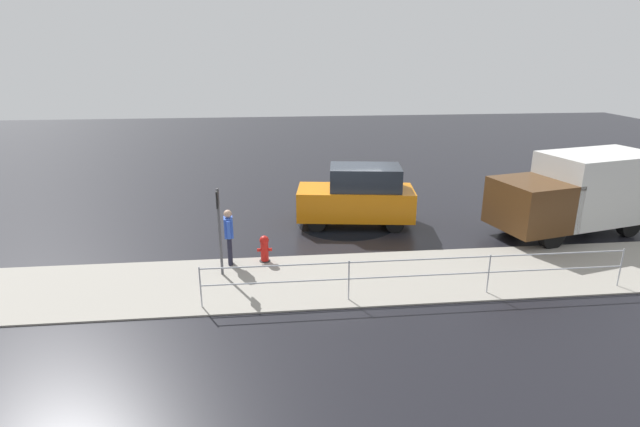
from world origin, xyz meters
name	(u,v)px	position (x,y,z in m)	size (l,w,h in m)	color
ground_plane	(351,225)	(0.00, 0.00, 0.00)	(60.00, 60.00, 0.00)	black
kerb_strip	(377,277)	(0.00, 4.20, 0.02)	(24.00, 3.20, 0.04)	gray
moving_hatchback	(358,196)	(-0.22, -0.03, 1.03)	(4.10, 2.24, 2.06)	orange
delivery_truck	(578,192)	(-7.16, 1.47, 1.37)	(5.72, 3.30, 2.60)	#513319
fire_hydrant	(265,249)	(2.96, 2.89, 0.40)	(0.42, 0.31, 0.80)	red
pedestrian	(229,233)	(3.92, 2.98, 0.96)	(0.27, 0.57, 1.62)	blue
metal_railing	(420,269)	(-0.75, 5.40, 0.74)	(10.39, 0.04, 1.05)	#B7BABF
sign_post	(219,220)	(4.09, 3.64, 1.58)	(0.07, 0.44, 2.40)	#4C4C51
puddle_patch	(346,224)	(0.15, -0.13, 0.00)	(3.34, 3.34, 0.01)	black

